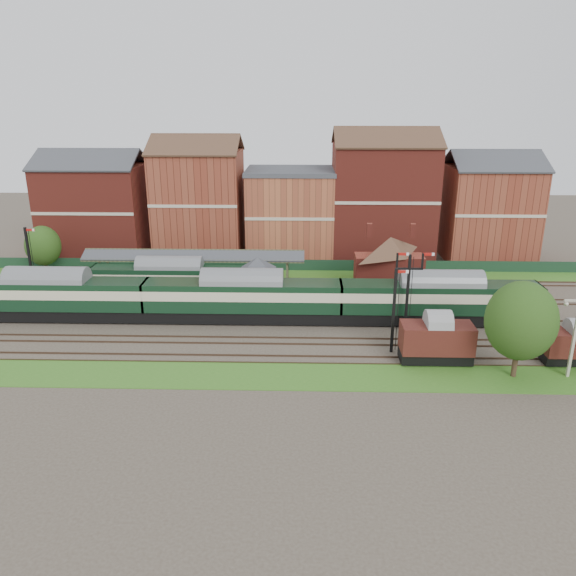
{
  "coord_description": "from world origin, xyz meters",
  "views": [
    {
      "loc": [
        1.8,
        -54.0,
        22.25
      ],
      "look_at": [
        0.29,
        2.0,
        3.0
      ],
      "focal_mm": 35.0,
      "sensor_mm": 36.0,
      "label": 1
    }
  ],
  "objects_px": {
    "semaphore_bracket": "(408,288)",
    "dmu_train": "(243,297)",
    "signal_box": "(258,282)",
    "platform_railcar": "(171,279)",
    "goods_van_a": "(436,340)"
  },
  "relations": [
    {
      "from": "semaphore_bracket",
      "to": "dmu_train",
      "type": "bearing_deg",
      "value": 171.31
    },
    {
      "from": "dmu_train",
      "to": "platform_railcar",
      "type": "relative_size",
      "value": 3.36
    },
    {
      "from": "signal_box",
      "to": "semaphore_bracket",
      "type": "distance_m",
      "value": 16.16
    },
    {
      "from": "dmu_train",
      "to": "platform_railcar",
      "type": "xyz_separation_m",
      "value": [
        -8.94,
        6.5,
        -0.27
      ]
    },
    {
      "from": "semaphore_bracket",
      "to": "dmu_train",
      "type": "distance_m",
      "value": 16.65
    },
    {
      "from": "platform_railcar",
      "to": "goods_van_a",
      "type": "relative_size",
      "value": 2.9
    },
    {
      "from": "semaphore_bracket",
      "to": "dmu_train",
      "type": "relative_size",
      "value": 0.14
    },
    {
      "from": "platform_railcar",
      "to": "semaphore_bracket",
      "type": "bearing_deg",
      "value": -19.59
    },
    {
      "from": "platform_railcar",
      "to": "goods_van_a",
      "type": "height_order",
      "value": "platform_railcar"
    },
    {
      "from": "dmu_train",
      "to": "semaphore_bracket",
      "type": "bearing_deg",
      "value": -8.69
    },
    {
      "from": "platform_railcar",
      "to": "goods_van_a",
      "type": "xyz_separation_m",
      "value": [
        26.77,
        -15.5,
        -0.29
      ]
    },
    {
      "from": "goods_van_a",
      "to": "platform_railcar",
      "type": "bearing_deg",
      "value": 149.93
    },
    {
      "from": "semaphore_bracket",
      "to": "goods_van_a",
      "type": "distance_m",
      "value": 7.12
    },
    {
      "from": "semaphore_bracket",
      "to": "platform_railcar",
      "type": "distance_m",
      "value": 26.93
    },
    {
      "from": "semaphore_bracket",
      "to": "dmu_train",
      "type": "height_order",
      "value": "semaphore_bracket"
    }
  ]
}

